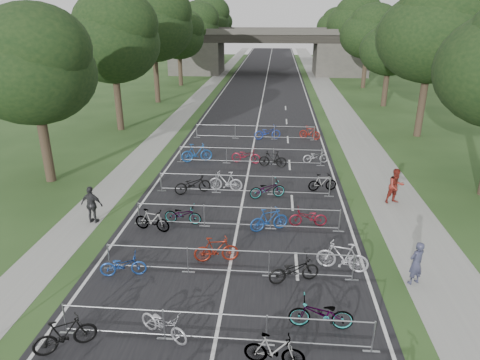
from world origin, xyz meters
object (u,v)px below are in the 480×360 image
(pedestrian_b, at_px, (396,186))
(pedestrian_c, at_px, (92,205))
(overpass_bridge, at_px, (268,51))
(pedestrian_a, at_px, (416,263))

(pedestrian_b, bearing_deg, pedestrian_c, 175.25)
(overpass_bridge, height_order, pedestrian_b, overpass_bridge)
(pedestrian_a, relative_size, pedestrian_c, 0.93)
(overpass_bridge, bearing_deg, pedestrian_c, -97.17)
(overpass_bridge, height_order, pedestrian_c, overpass_bridge)
(pedestrian_c, bearing_deg, overpass_bridge, -90.62)
(pedestrian_a, bearing_deg, pedestrian_b, -126.55)
(overpass_bridge, xyz_separation_m, pedestrian_b, (7.86, -50.55, -2.60))
(overpass_bridge, distance_m, pedestrian_c, 54.53)
(overpass_bridge, relative_size, pedestrian_a, 18.38)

